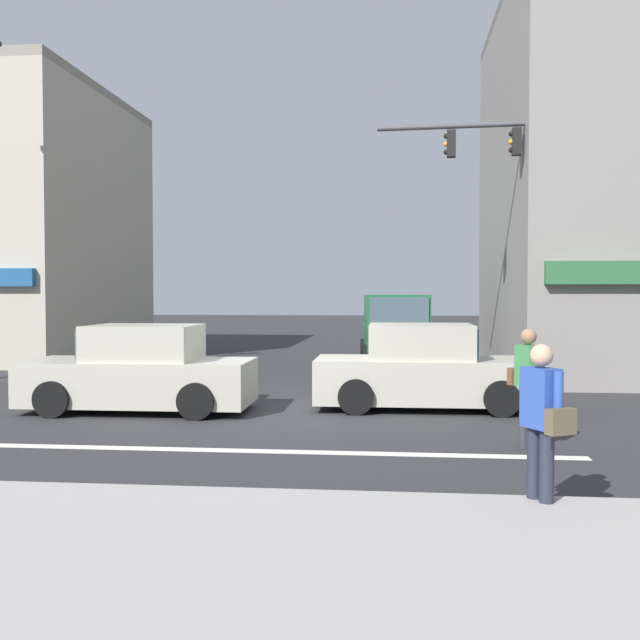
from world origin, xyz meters
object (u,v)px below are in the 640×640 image
at_px(pedestrian_mid_crossing, 527,380).
at_px(van_crossing_rightbound, 396,332).
at_px(pedestrian_foreground_with_bag, 542,419).
at_px(sedan_waiting_far, 425,371).
at_px(traffic_light_mast, 548,203).
at_px(sedan_crossing_leftbound, 140,372).

bearing_deg(pedestrian_mid_crossing, van_crossing_rightbound, 98.81).
bearing_deg(pedestrian_foreground_with_bag, pedestrian_mid_crossing, 82.86).
relative_size(sedan_waiting_far, pedestrian_foreground_with_bag, 2.47).
height_order(traffic_light_mast, pedestrian_mid_crossing, traffic_light_mast).
xyz_separation_m(traffic_light_mast, sedan_waiting_far, (-2.83, -3.14, -3.46)).
relative_size(van_crossing_rightbound, pedestrian_foreground_with_bag, 2.83).
xyz_separation_m(van_crossing_rightbound, pedestrian_foreground_with_bag, (1.45, -15.20, -0.05)).
xyz_separation_m(sedan_crossing_leftbound, pedestrian_foreground_with_bag, (6.06, -5.89, 0.24)).
distance_m(pedestrian_foreground_with_bag, pedestrian_mid_crossing, 3.27).
bearing_deg(sedan_waiting_far, sedan_crossing_leftbound, -170.58).
relative_size(traffic_light_mast, pedestrian_mid_crossing, 3.71).
bearing_deg(van_crossing_rightbound, pedestrian_mid_crossing, -81.19).
height_order(sedan_crossing_leftbound, pedestrian_foreground_with_bag, pedestrian_foreground_with_bag).
xyz_separation_m(sedan_crossing_leftbound, pedestrian_mid_crossing, (6.46, -2.64, 0.24)).
distance_m(traffic_light_mast, pedestrian_mid_crossing, 7.54).
height_order(sedan_crossing_leftbound, pedestrian_mid_crossing, pedestrian_mid_crossing).
bearing_deg(sedan_crossing_leftbound, sedan_waiting_far, 9.42).
distance_m(van_crossing_rightbound, pedestrian_foreground_with_bag, 15.27).
distance_m(sedan_crossing_leftbound, pedestrian_mid_crossing, 6.99).
relative_size(sedan_crossing_leftbound, pedestrian_foreground_with_bag, 2.47).
relative_size(sedan_crossing_leftbound, pedestrian_mid_crossing, 2.47).
bearing_deg(traffic_light_mast, sedan_waiting_far, -132.00).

